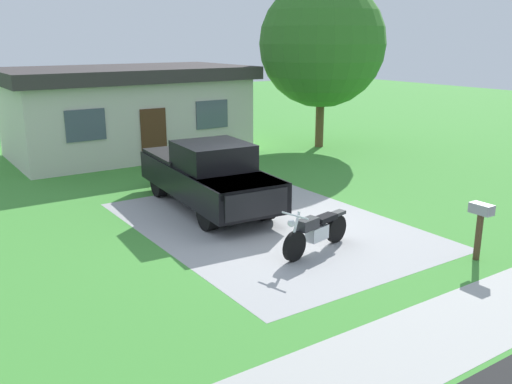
# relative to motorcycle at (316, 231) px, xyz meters

# --- Properties ---
(ground_plane) EXTENTS (80.00, 80.00, 0.00)m
(ground_plane) POSITION_rel_motorcycle_xyz_m (0.16, 2.08, -0.47)
(ground_plane) COLOR #439137
(driveway_pad) EXTENTS (5.91, 8.31, 0.01)m
(driveway_pad) POSITION_rel_motorcycle_xyz_m (0.16, 2.08, -0.47)
(driveway_pad) COLOR #A4A4A4
(driveway_pad) RESTS_ON ground
(sidewalk_strip) EXTENTS (36.00, 1.80, 0.01)m
(sidewalk_strip) POSITION_rel_motorcycle_xyz_m (0.16, -3.92, -0.47)
(sidewalk_strip) COLOR #ACACA7
(sidewalk_strip) RESTS_ON ground
(motorcycle) EXTENTS (2.18, 0.85, 1.09)m
(motorcycle) POSITION_rel_motorcycle_xyz_m (0.00, 0.00, 0.00)
(motorcycle) COLOR black
(motorcycle) RESTS_ON ground
(pickup_truck) EXTENTS (2.44, 5.76, 1.90)m
(pickup_truck) POSITION_rel_motorcycle_xyz_m (-0.32, 4.39, 0.48)
(pickup_truck) COLOR black
(pickup_truck) RESTS_ON ground
(mailbox) EXTENTS (0.26, 0.48, 1.26)m
(mailbox) POSITION_rel_motorcycle_xyz_m (2.56, -2.33, 0.51)
(mailbox) COLOR #4C3823
(mailbox) RESTS_ON ground
(shade_tree) EXTENTS (5.31, 5.31, 7.04)m
(shade_tree) POSITION_rel_motorcycle_xyz_m (8.15, 9.48, 3.91)
(shade_tree) COLOR brown
(shade_tree) RESTS_ON ground
(neighbor_house) EXTENTS (9.60, 5.60, 3.50)m
(neighbor_house) POSITION_rel_motorcycle_xyz_m (0.69, 12.78, 1.32)
(neighbor_house) COLOR beige
(neighbor_house) RESTS_ON ground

